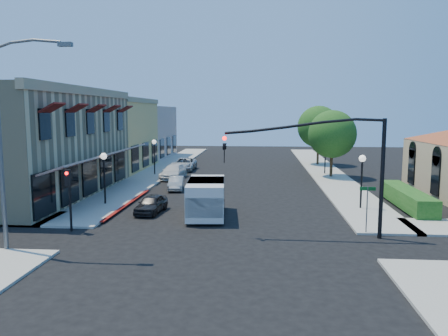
# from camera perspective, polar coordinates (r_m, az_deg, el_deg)

# --- Properties ---
(ground) EXTENTS (120.00, 120.00, 0.00)m
(ground) POSITION_cam_1_polar(r_m,az_deg,el_deg) (21.40, -0.78, -9.80)
(ground) COLOR black
(ground) RESTS_ON ground
(sidewalk_left) EXTENTS (3.50, 50.00, 0.12)m
(sidewalk_left) POSITION_cam_1_polar(r_m,az_deg,el_deg) (48.96, -7.92, -0.04)
(sidewalk_left) COLOR #9A988C
(sidewalk_left) RESTS_ON ground
(sidewalk_right) EXTENTS (3.50, 50.00, 0.12)m
(sidewalk_right) POSITION_cam_1_polar(r_m,az_deg,el_deg) (48.24, 12.80, -0.27)
(sidewalk_right) COLOR #9A988C
(sidewalk_right) RESTS_ON ground
(curb_red_strip) EXTENTS (0.25, 10.00, 0.06)m
(curb_red_strip) POSITION_cam_1_polar(r_m,az_deg,el_deg) (30.38, -12.39, -4.81)
(curb_red_strip) COLOR maroon
(curb_red_strip) RESTS_ON ground
(corner_brick_building) EXTENTS (11.77, 18.20, 8.10)m
(corner_brick_building) POSITION_cam_1_polar(r_m,az_deg,el_deg) (35.95, -24.28, 3.03)
(corner_brick_building) COLOR tan
(corner_brick_building) RESTS_ON ground
(yellow_stucco_building) EXTENTS (10.00, 12.00, 7.60)m
(yellow_stucco_building) POSITION_cam_1_polar(r_m,az_deg,el_deg) (49.61, -15.90, 4.18)
(yellow_stucco_building) COLOR #E4BC66
(yellow_stucco_building) RESTS_ON ground
(pink_stucco_building) EXTENTS (10.00, 12.00, 7.00)m
(pink_stucco_building) POSITION_cam_1_polar(r_m,az_deg,el_deg) (60.98, -11.92, 4.56)
(pink_stucco_building) COLOR #C09B91
(pink_stucco_building) RESTS_ON ground
(hedge) EXTENTS (1.40, 8.00, 1.10)m
(hedge) POSITION_cam_1_polar(r_m,az_deg,el_deg) (31.56, 22.68, -4.76)
(hedge) COLOR #195117
(hedge) RESTS_ON ground
(street_tree_a) EXTENTS (4.56, 4.56, 6.48)m
(street_tree_a) POSITION_cam_1_polar(r_m,az_deg,el_deg) (42.95, 13.95, 4.32)
(street_tree_a) COLOR #362415
(street_tree_a) RESTS_ON ground
(street_tree_b) EXTENTS (4.94, 4.94, 7.02)m
(street_tree_b) POSITION_cam_1_polar(r_m,az_deg,el_deg) (52.82, 12.25, 5.28)
(street_tree_b) COLOR #362415
(street_tree_b) RESTS_ON ground
(signal_mast_arm) EXTENTS (8.01, 0.39, 6.00)m
(signal_mast_arm) POSITION_cam_1_polar(r_m,az_deg,el_deg) (22.30, 14.75, 1.39)
(signal_mast_arm) COLOR black
(signal_mast_arm) RESTS_ON ground
(secondary_signal) EXTENTS (0.28, 0.42, 3.32)m
(secondary_signal) POSITION_cam_1_polar(r_m,az_deg,el_deg) (24.28, -19.61, -2.55)
(secondary_signal) COLOR black
(secondary_signal) RESTS_ON ground
(cobra_streetlight) EXTENTS (3.60, 0.25, 9.31)m
(cobra_streetlight) POSITION_cam_1_polar(r_m,az_deg,el_deg) (21.50, -26.50, 3.80)
(cobra_streetlight) COLOR #595B5E
(cobra_streetlight) RESTS_ON ground
(street_name_sign) EXTENTS (0.80, 0.06, 2.50)m
(street_name_sign) POSITION_cam_1_polar(r_m,az_deg,el_deg) (23.67, 18.20, -4.26)
(street_name_sign) COLOR #595B5E
(street_name_sign) RESTS_ON ground
(lamppost_left_near) EXTENTS (0.44, 0.44, 3.57)m
(lamppost_left_near) POSITION_cam_1_polar(r_m,az_deg,el_deg) (30.44, -15.41, 0.35)
(lamppost_left_near) COLOR black
(lamppost_left_near) RESTS_ON ground
(lamppost_left_far) EXTENTS (0.44, 0.44, 3.57)m
(lamppost_left_far) POSITION_cam_1_polar(r_m,az_deg,el_deg) (43.78, -9.10, 2.58)
(lamppost_left_far) COLOR black
(lamppost_left_far) RESTS_ON ground
(lamppost_right_near) EXTENTS (0.44, 0.44, 3.57)m
(lamppost_right_near) POSITION_cam_1_polar(r_m,az_deg,el_deg) (29.31, 17.58, 0.00)
(lamppost_right_near) COLOR black
(lamppost_right_near) RESTS_ON ground
(lamppost_right_far) EXTENTS (0.44, 0.44, 3.57)m
(lamppost_right_far) POSITION_cam_1_polar(r_m,az_deg,el_deg) (44.97, 13.11, 2.61)
(lamppost_right_far) COLOR black
(lamppost_right_far) RESTS_ON ground
(white_van) EXTENTS (2.53, 5.12, 2.20)m
(white_van) POSITION_cam_1_polar(r_m,az_deg,el_deg) (26.35, -2.35, -3.67)
(white_van) COLOR silver
(white_van) RESTS_ON ground
(parked_car_a) EXTENTS (1.70, 3.48, 1.14)m
(parked_car_a) POSITION_cam_1_polar(r_m,az_deg,el_deg) (27.82, -9.48, -4.66)
(parked_car_a) COLOR black
(parked_car_a) RESTS_ON ground
(parked_car_b) EXTENTS (1.49, 3.38, 1.08)m
(parked_car_b) POSITION_cam_1_polar(r_m,az_deg,el_deg) (35.70, -6.25, -1.99)
(parked_car_b) COLOR #9EA1A3
(parked_car_b) RESTS_ON ground
(parked_car_c) EXTENTS (2.20, 4.69, 1.32)m
(parked_car_c) POSITION_cam_1_polar(r_m,az_deg,el_deg) (41.56, -6.62, -0.50)
(parked_car_c) COLOR silver
(parked_car_c) RESTS_ON ground
(parked_car_d) EXTENTS (2.30, 4.86, 1.34)m
(parked_car_d) POSITION_cam_1_polar(r_m,az_deg,el_deg) (47.41, -5.19, 0.50)
(parked_car_d) COLOR #B4B6B9
(parked_car_d) RESTS_ON ground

